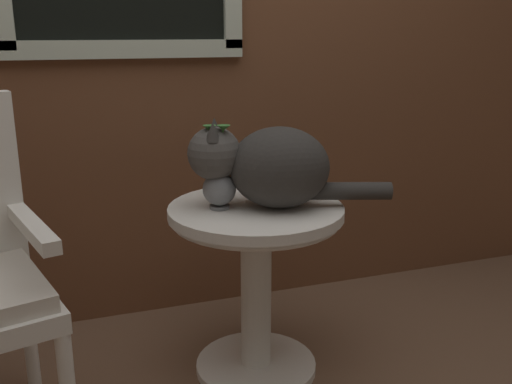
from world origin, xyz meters
name	(u,v)px	position (x,y,z in m)	size (l,w,h in m)	color
back_wall	(176,3)	(-0.01, 0.81, 1.31)	(4.00, 0.07, 2.60)	brown
wicker_side_table	(256,258)	(0.12, 0.19, 0.44)	(0.60, 0.60, 0.63)	silver
cat	(269,165)	(0.16, 0.17, 0.77)	(0.66, 0.37, 0.30)	#33302D
pewter_vase_with_ivy	(219,183)	(-0.01, 0.21, 0.72)	(0.11, 0.11, 0.28)	slate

